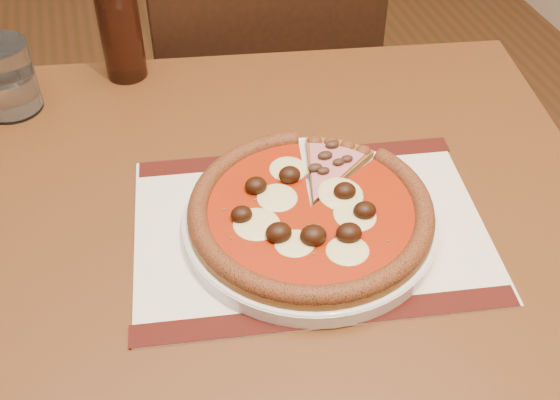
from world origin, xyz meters
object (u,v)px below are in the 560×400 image
at_px(chair_far, 259,110).
at_px(pizza, 311,210).
at_px(table, 284,286).
at_px(plate, 310,222).
at_px(bottle, 120,27).
at_px(water_glass, 5,78).

relative_size(chair_far, pizza, 3.06).
bearing_deg(table, plate, -10.81).
bearing_deg(bottle, plate, -66.49).
xyz_separation_m(table, plate, (0.03, -0.01, 0.11)).
relative_size(chair_far, water_glass, 8.53).
distance_m(table, chair_far, 0.62).
bearing_deg(water_glass, bottle, 15.25).
height_order(table, water_glass, water_glass).
height_order(chair_far, plate, chair_far).
relative_size(table, pizza, 3.22).
bearing_deg(pizza, water_glass, 134.23).
bearing_deg(bottle, pizza, -66.55).
xyz_separation_m(pizza, bottle, (-0.17, 0.39, 0.05)).
height_order(water_glass, bottle, bottle).
xyz_separation_m(table, water_glass, (-0.31, 0.34, 0.15)).
bearing_deg(water_glass, table, -47.86).
relative_size(chair_far, bottle, 4.26).
xyz_separation_m(table, chair_far, (0.11, 0.59, -0.15)).
distance_m(chair_far, bottle, 0.47).
bearing_deg(water_glass, chair_far, 30.78).
height_order(table, bottle, bottle).
relative_size(plate, pizza, 1.05).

